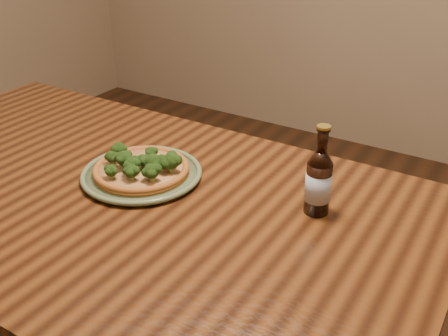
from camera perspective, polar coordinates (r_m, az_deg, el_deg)
The scene contains 4 objects.
table at distance 1.38m, azimuth -11.84°, elevation -5.35°, with size 1.60×0.90×0.75m.
plate at distance 1.35m, azimuth -8.94°, elevation -0.63°, with size 0.31×0.31×0.02m.
pizza at distance 1.34m, azimuth -8.99°, elevation 0.02°, with size 0.24×0.24×0.07m.
beer_bottle at distance 1.18m, azimuth 10.25°, elevation -1.44°, with size 0.06×0.06×0.21m.
Camera 1 is at (0.83, -0.71, 1.40)m, focal length 42.00 mm.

